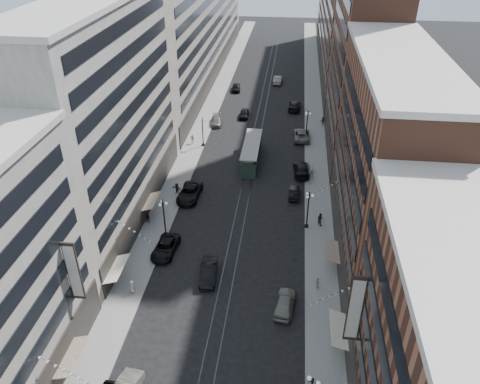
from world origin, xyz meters
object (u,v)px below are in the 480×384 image
at_px(pedestrian_4, 318,283).
at_px(pedestrian_5, 177,189).
at_px(lamppost_se_mid, 307,124).
at_px(car_extra_0, 301,169).
at_px(pedestrian_8, 308,167).
at_px(car_9, 236,88).
at_px(car_7, 190,193).
at_px(car_11, 302,135).
at_px(car_4, 285,303).
at_px(lamppost_sw_far, 164,217).
at_px(pedestrian_1, 132,287).
at_px(pedestrian_extra_1, 312,172).
at_px(pedestrian_9, 323,121).
at_px(car_2, 165,248).
at_px(pedestrian_2, 148,218).
at_px(car_5, 209,272).
at_px(pedestrian_7, 320,219).
at_px(pedestrian_6, 193,139).
at_px(lamppost_sw_mid, 203,130).
at_px(car_8, 216,121).
at_px(car_10, 294,193).
at_px(car_12, 294,106).
at_px(car_13, 244,114).
at_px(streetcar, 251,153).
at_px(car_14, 278,80).
at_px(lamppost_se_far, 308,209).

xyz_separation_m(pedestrian_4, pedestrian_5, (-20.46, 18.04, 0.10)).
bearing_deg(pedestrian_5, pedestrian_4, -20.98).
height_order(lamppost_se_mid, car_extra_0, lamppost_se_mid).
bearing_deg(pedestrian_8, car_9, -77.65).
xyz_separation_m(car_7, car_11, (16.42, 22.47, -0.02)).
bearing_deg(car_4, lamppost_se_mid, -85.80).
xyz_separation_m(lamppost_sw_far, pedestrian_1, (-1.02, -10.83, -2.14)).
bearing_deg(pedestrian_8, pedestrian_extra_1, 97.41).
bearing_deg(car_extra_0, pedestrian_9, -106.21).
xyz_separation_m(car_2, car_extra_0, (16.75, 22.28, 0.09)).
bearing_deg(pedestrian_extra_1, pedestrian_2, 51.88).
xyz_separation_m(car_5, pedestrian_7, (13.18, 12.03, 0.20)).
relative_size(pedestrian_1, car_11, 0.26).
height_order(car_2, car_11, car_11).
bearing_deg(pedestrian_6, pedestrian_7, 138.49).
distance_m(lamppost_sw_mid, pedestrian_8, 20.26).
xyz_separation_m(car_8, pedestrian_8, (17.90, -17.56, 0.28)).
height_order(car_10, car_12, car_12).
xyz_separation_m(car_12, pedestrian_8, (2.70, -27.24, 0.14)).
height_order(car_13, pedestrian_extra_1, pedestrian_extra_1).
relative_size(pedestrian_2, pedestrian_9, 0.82).
bearing_deg(pedestrian_8, lamppost_sw_mid, -33.21).
relative_size(car_13, pedestrian_extra_1, 2.42).
distance_m(streetcar, car_11, 13.01).
bearing_deg(car_13, pedestrian_8, -60.22).
bearing_deg(pedestrian_4, pedestrian_5, 32.99).
bearing_deg(car_11, car_5, 73.55).
distance_m(car_5, car_8, 44.77).
height_order(pedestrian_1, car_14, car_14).
distance_m(car_13, pedestrian_8, 25.25).
bearing_deg(pedestrian_8, car_extra_0, 17.43).
height_order(car_5, car_11, car_5).
relative_size(lamppost_se_far, lamppost_se_mid, 1.00).
distance_m(car_4, car_7, 25.53).
bearing_deg(car_extra_0, lamppost_se_mid, -97.82).
bearing_deg(pedestrian_2, pedestrian_6, 91.56).
xyz_separation_m(car_2, pedestrian_extra_1, (18.50, 21.00, 0.30)).
height_order(car_9, pedestrian_5, pedestrian_5).
distance_m(car_14, pedestrian_9, 26.92).
distance_m(streetcar, car_9, 35.47).
xyz_separation_m(car_11, car_12, (-1.60, 14.70, 0.02)).
relative_size(car_4, pedestrian_7, 2.69).
xyz_separation_m(pedestrian_1, pedestrian_6, (-1.06, 38.51, 0.06)).
distance_m(streetcar, car_14, 41.33).
distance_m(pedestrian_6, pedestrian_7, 31.96).
height_order(car_8, pedestrian_7, pedestrian_7).
distance_m(car_12, pedestrian_8, 27.37).
xyz_separation_m(lamppost_se_mid, car_5, (-11.40, -39.28, -2.23)).
relative_size(lamppost_se_far, car_10, 1.30).
bearing_deg(car_13, pedestrian_5, -103.09).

